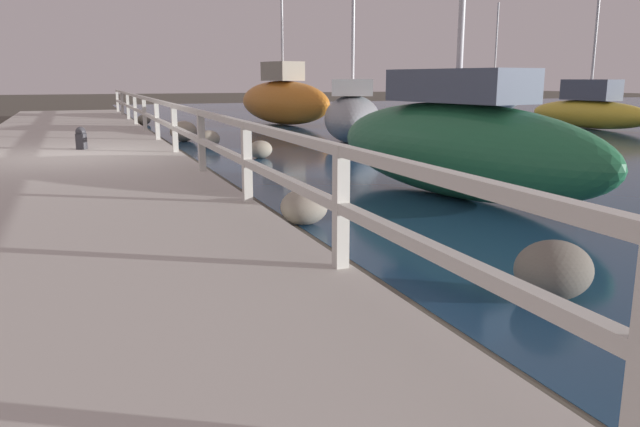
# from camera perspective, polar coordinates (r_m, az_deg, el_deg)

# --- Properties ---
(ground_plane) EXTENTS (120.00, 120.00, 0.00)m
(ground_plane) POSITION_cam_1_polar(r_m,az_deg,el_deg) (12.35, -21.85, 3.71)
(ground_plane) COLOR #4C473D
(dock_walkway) EXTENTS (4.05, 36.00, 0.25)m
(dock_walkway) POSITION_cam_1_polar(r_m,az_deg,el_deg) (12.34, -21.90, 4.29)
(dock_walkway) COLOR beige
(dock_walkway) RESTS_ON ground
(railing) EXTENTS (0.10, 32.50, 0.92)m
(railing) POSITION_cam_1_polar(r_m,az_deg,el_deg) (12.40, -13.19, 8.40)
(railing) COLOR silver
(railing) RESTS_ON dock_walkway
(boulder_near_dock) EXTENTS (0.50, 0.45, 0.37)m
(boulder_near_dock) POSITION_cam_1_polar(r_m,az_deg,el_deg) (13.22, -5.46, 5.86)
(boulder_near_dock) COLOR gray
(boulder_near_dock) RESTS_ON ground
(boulder_upstream) EXTENTS (0.49, 0.44, 0.36)m
(boulder_upstream) POSITION_cam_1_polar(r_m,az_deg,el_deg) (23.72, -15.80, 8.25)
(boulder_upstream) COLOR #666056
(boulder_upstream) RESTS_ON ground
(boulder_downstream) EXTENTS (0.55, 0.50, 0.41)m
(boulder_downstream) POSITION_cam_1_polar(r_m,az_deg,el_deg) (7.14, -1.46, 0.62)
(boulder_downstream) COLOR gray
(boulder_downstream) RESTS_ON ground
(boulder_mid_strip) EXTENTS (0.55, 0.49, 0.41)m
(boulder_mid_strip) POSITION_cam_1_polar(r_m,az_deg,el_deg) (15.52, -10.15, 6.74)
(boulder_mid_strip) COLOR gray
(boulder_mid_strip) RESTS_ON ground
(boulder_water_edge) EXTENTS (0.60, 0.54, 0.45)m
(boulder_water_edge) POSITION_cam_1_polar(r_m,az_deg,el_deg) (5.06, 20.56, -4.85)
(boulder_water_edge) COLOR #666056
(boulder_water_edge) RESTS_ON ground
(boulder_far_strip) EXTENTS (0.72, 0.64, 0.54)m
(boulder_far_strip) POSITION_cam_1_polar(r_m,az_deg,el_deg) (17.14, -12.38, 7.36)
(boulder_far_strip) COLOR gray
(boulder_far_strip) RESTS_ON ground
(mooring_bollard) EXTENTS (0.22, 0.22, 0.45)m
(mooring_bollard) POSITION_cam_1_polar(r_m,az_deg,el_deg) (13.48, -21.00, 6.45)
(mooring_bollard) COLOR #333338
(mooring_bollard) RESTS_ON dock_walkway
(sailboat_white) EXTENTS (1.73, 3.67, 5.24)m
(sailboat_white) POSITION_cam_1_polar(r_m,az_deg,el_deg) (32.79, 15.57, 10.45)
(sailboat_white) COLOR white
(sailboat_white) RESTS_ON water_surface
(sailboat_gray) EXTENTS (3.29, 4.91, 7.65)m
(sailboat_gray) POSITION_cam_1_polar(r_m,az_deg,el_deg) (16.73, 2.96, 9.02)
(sailboat_gray) COLOR gray
(sailboat_gray) RESTS_ON water_surface
(sailboat_yellow) EXTENTS (1.31, 5.04, 5.24)m
(sailboat_yellow) POSITION_cam_1_polar(r_m,az_deg,el_deg) (22.94, 23.38, 8.70)
(sailboat_yellow) COLOR gold
(sailboat_yellow) RESTS_ON water_surface
(sailboat_green) EXTENTS (2.11, 5.23, 5.16)m
(sailboat_green) POSITION_cam_1_polar(r_m,az_deg,el_deg) (8.97, 12.32, 6.27)
(sailboat_green) COLOR #236B42
(sailboat_green) RESTS_ON water_surface
(sailboat_orange) EXTENTS (2.65, 5.64, 7.30)m
(sailboat_orange) POSITION_cam_1_polar(r_m,az_deg,el_deg) (22.99, -3.42, 10.33)
(sailboat_orange) COLOR orange
(sailboat_orange) RESTS_ON water_surface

